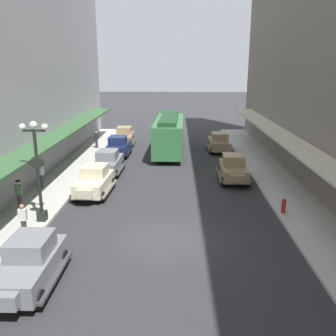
{
  "coord_description": "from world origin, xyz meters",
  "views": [
    {
      "loc": [
        0.54,
        -15.82,
        7.9
      ],
      "look_at": [
        0.0,
        6.0,
        1.8
      ],
      "focal_mm": 39.4,
      "sensor_mm": 36.0,
      "label": 1
    }
  ],
  "objects_px": {
    "parked_car_5": "(30,262)",
    "fire_hydrant": "(284,206)",
    "parked_car_6": "(219,142)",
    "parked_car_2": "(118,146)",
    "pedestrian_2": "(19,195)",
    "parked_car_3": "(108,161)",
    "streetcar": "(169,133)",
    "lamp_post_with_clock": "(38,168)",
    "parked_car_1": "(94,180)",
    "parked_car_0": "(124,136)",
    "pedestrian_3": "(23,220)",
    "pedestrian_0": "(96,139)",
    "parked_car_4": "(233,168)",
    "pedestrian_1": "(41,175)"
  },
  "relations": [
    {
      "from": "fire_hydrant",
      "to": "parked_car_2",
      "type": "bearing_deg",
      "value": 129.57
    },
    {
      "from": "streetcar",
      "to": "parked_car_5",
      "type": "bearing_deg",
      "value": -102.22
    },
    {
      "from": "parked_car_2",
      "to": "lamp_post_with_clock",
      "type": "distance_m",
      "value": 14.95
    },
    {
      "from": "parked_car_2",
      "to": "pedestrian_2",
      "type": "bearing_deg",
      "value": -104.6
    },
    {
      "from": "pedestrian_3",
      "to": "fire_hydrant",
      "type": "bearing_deg",
      "value": 14.18
    },
    {
      "from": "pedestrian_3",
      "to": "parked_car_0",
      "type": "bearing_deg",
      "value": 85.47
    },
    {
      "from": "parked_car_6",
      "to": "pedestrian_3",
      "type": "xyz_separation_m",
      "value": [
        -11.06,
        -18.64,
        0.05
      ]
    },
    {
      "from": "parked_car_6",
      "to": "parked_car_3",
      "type": "bearing_deg",
      "value": -140.21
    },
    {
      "from": "lamp_post_with_clock",
      "to": "pedestrian_0",
      "type": "xyz_separation_m",
      "value": [
        -0.85,
        17.38,
        -2.0
      ]
    },
    {
      "from": "parked_car_3",
      "to": "pedestrian_0",
      "type": "bearing_deg",
      "value": 107.73
    },
    {
      "from": "parked_car_6",
      "to": "pedestrian_1",
      "type": "height_order",
      "value": "parked_car_6"
    },
    {
      "from": "parked_car_3",
      "to": "pedestrian_3",
      "type": "height_order",
      "value": "parked_car_3"
    },
    {
      "from": "parked_car_1",
      "to": "pedestrian_2",
      "type": "bearing_deg",
      "value": -140.03
    },
    {
      "from": "parked_car_5",
      "to": "streetcar",
      "type": "bearing_deg",
      "value": 77.78
    },
    {
      "from": "parked_car_0",
      "to": "parked_car_6",
      "type": "xyz_separation_m",
      "value": [
        9.36,
        -2.76,
        0.0
      ]
    },
    {
      "from": "parked_car_3",
      "to": "pedestrian_2",
      "type": "height_order",
      "value": "parked_car_3"
    },
    {
      "from": "parked_car_0",
      "to": "parked_car_3",
      "type": "distance_m",
      "value": 10.36
    },
    {
      "from": "parked_car_6",
      "to": "pedestrian_2",
      "type": "distance_m",
      "value": 19.81
    },
    {
      "from": "parked_car_0",
      "to": "streetcar",
      "type": "height_order",
      "value": "streetcar"
    },
    {
      "from": "streetcar",
      "to": "fire_hydrant",
      "type": "xyz_separation_m",
      "value": [
        6.53,
        -14.67,
        -1.34
      ]
    },
    {
      "from": "streetcar",
      "to": "lamp_post_with_clock",
      "type": "distance_m",
      "value": 17.2
    },
    {
      "from": "parked_car_2",
      "to": "parked_car_4",
      "type": "height_order",
      "value": "same"
    },
    {
      "from": "lamp_post_with_clock",
      "to": "parked_car_6",
      "type": "bearing_deg",
      "value": 56.84
    },
    {
      "from": "parked_car_5",
      "to": "pedestrian_0",
      "type": "height_order",
      "value": "parked_car_5"
    },
    {
      "from": "parked_car_4",
      "to": "parked_car_5",
      "type": "xyz_separation_m",
      "value": [
        -9.37,
        -13.12,
        0.0
      ]
    },
    {
      "from": "pedestrian_1",
      "to": "pedestrian_3",
      "type": "bearing_deg",
      "value": -76.06
    },
    {
      "from": "parked_car_0",
      "to": "parked_car_6",
      "type": "bearing_deg",
      "value": -16.41
    },
    {
      "from": "parked_car_0",
      "to": "pedestrian_2",
      "type": "height_order",
      "value": "parked_car_0"
    },
    {
      "from": "lamp_post_with_clock",
      "to": "pedestrian_0",
      "type": "bearing_deg",
      "value": 92.81
    },
    {
      "from": "parked_car_0",
      "to": "streetcar",
      "type": "relative_size",
      "value": 0.45
    },
    {
      "from": "parked_car_0",
      "to": "pedestrian_3",
      "type": "xyz_separation_m",
      "value": [
        -1.7,
        -21.4,
        0.05
      ]
    },
    {
      "from": "parked_car_1",
      "to": "streetcar",
      "type": "distance_m",
      "value": 12.42
    },
    {
      "from": "parked_car_5",
      "to": "pedestrian_0",
      "type": "distance_m",
      "value": 23.04
    },
    {
      "from": "parked_car_6",
      "to": "parked_car_2",
      "type": "bearing_deg",
      "value": -167.85
    },
    {
      "from": "parked_car_1",
      "to": "streetcar",
      "type": "relative_size",
      "value": 0.45
    },
    {
      "from": "parked_car_0",
      "to": "pedestrian_3",
      "type": "relative_size",
      "value": 2.62
    },
    {
      "from": "lamp_post_with_clock",
      "to": "pedestrian_0",
      "type": "distance_m",
      "value": 17.52
    },
    {
      "from": "parked_car_6",
      "to": "streetcar",
      "type": "xyz_separation_m",
      "value": [
        -4.69,
        -0.71,
        0.96
      ]
    },
    {
      "from": "parked_car_0",
      "to": "parked_car_5",
      "type": "relative_size",
      "value": 1.01
    },
    {
      "from": "parked_car_2",
      "to": "parked_car_6",
      "type": "height_order",
      "value": "same"
    },
    {
      "from": "streetcar",
      "to": "pedestrian_2",
      "type": "height_order",
      "value": "streetcar"
    },
    {
      "from": "parked_car_0",
      "to": "streetcar",
      "type": "bearing_deg",
      "value": -36.62
    },
    {
      "from": "parked_car_2",
      "to": "parked_car_5",
      "type": "height_order",
      "value": "same"
    },
    {
      "from": "parked_car_0",
      "to": "pedestrian_2",
      "type": "xyz_separation_m",
      "value": [
        -3.32,
        -17.98,
        0.07
      ]
    },
    {
      "from": "parked_car_5",
      "to": "fire_hydrant",
      "type": "xyz_separation_m",
      "value": [
        11.19,
        6.86,
        -0.38
      ]
    },
    {
      "from": "parked_car_3",
      "to": "pedestrian_2",
      "type": "bearing_deg",
      "value": -115.01
    },
    {
      "from": "pedestrian_3",
      "to": "parked_car_2",
      "type": "bearing_deg",
      "value": 83.75
    },
    {
      "from": "parked_car_3",
      "to": "fire_hydrant",
      "type": "height_order",
      "value": "parked_car_3"
    },
    {
      "from": "parked_car_4",
      "to": "pedestrian_3",
      "type": "height_order",
      "value": "parked_car_4"
    },
    {
      "from": "parked_car_6",
      "to": "fire_hydrant",
      "type": "relative_size",
      "value": 5.23
    }
  ]
}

